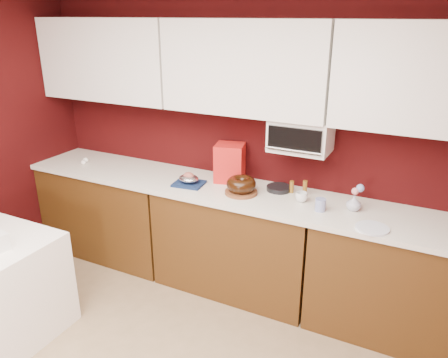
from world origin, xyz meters
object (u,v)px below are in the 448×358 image
Objects in this scene: bundt_cake at (241,184)px; foil_ham_nest at (189,179)px; toaster_oven at (301,135)px; pandoro_box at (230,163)px; coffee_mug at (301,196)px; flower_vase at (354,202)px; blue_jar at (320,205)px.

foil_ham_nest is at bearing -177.40° from bundt_cake.
toaster_oven is 1.41× the size of pandoro_box.
bundt_cake is 0.73× the size of pandoro_box.
coffee_mug is 0.69× the size of flower_vase.
flower_vase is (0.85, 0.08, -0.02)m from bundt_cake.
blue_jar is at bearing -0.59° from foil_ham_nest.
coffee_mug is at bearing -27.11° from pandoro_box.
toaster_oven is at bearing 117.75° from coffee_mug.
bundt_cake is at bearing -172.36° from coffee_mug.
foil_ham_nest is at bearing 179.41° from blue_jar.
bundt_cake is at bearing 177.09° from blue_jar.
bundt_cake is 0.31m from pandoro_box.
foil_ham_nest is at bearing -175.50° from flower_vase.
foil_ham_nest is 0.37m from pandoro_box.
blue_jar is (0.64, -0.03, -0.03)m from bundt_cake.
coffee_mug is at bearing -62.25° from toaster_oven.
blue_jar is (0.17, -0.10, 0.00)m from coffee_mug.
toaster_oven is 4.91× the size of blue_jar.
coffee_mug is 0.20m from blue_jar.
pandoro_box is at bearing 167.08° from coffee_mug.
toaster_oven is 0.98m from foil_ham_nest.
toaster_oven is at bearing 15.20° from foil_ham_nest.
toaster_oven is 0.68m from pandoro_box.
flower_vase is at bearing 5.54° from bundt_cake.
pandoro_box is 3.49× the size of blue_jar.
coffee_mug is at bearing 150.70° from blue_jar.
toaster_oven is 1.93× the size of bundt_cake.
coffee_mug is (0.08, -0.15, -0.43)m from toaster_oven.
toaster_oven reaches higher than blue_jar.
coffee_mug reaches higher than foil_ham_nest.
bundt_cake is 1.38× the size of foil_ham_nest.
bundt_cake is (-0.39, -0.21, -0.39)m from toaster_oven.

